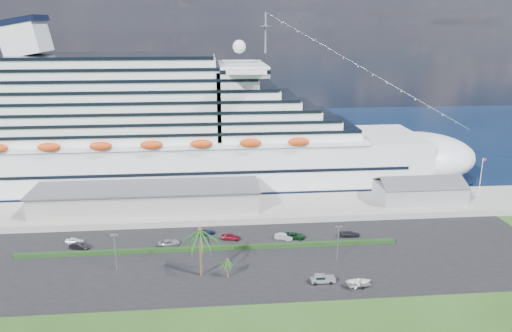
{
  "coord_description": "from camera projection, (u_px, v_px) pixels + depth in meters",
  "views": [
    {
      "loc": [
        -7.35,
        -90.5,
        51.04
      ],
      "look_at": [
        3.92,
        30.0,
        16.11
      ],
      "focal_mm": 35.0,
      "sensor_mm": 36.0,
      "label": 1
    }
  ],
  "objects": [
    {
      "name": "pickup_truck",
      "position": [
        322.0,
        279.0,
        101.0
      ],
      "size": [
        4.98,
        1.99,
        1.75
      ],
      "color": "black",
      "rests_on": "asphalt_lot"
    },
    {
      "name": "terminal_building",
      "position": [
        147.0,
        198.0,
        136.03
      ],
      "size": [
        61.0,
        15.0,
        6.3
      ],
      "color": "gray",
      "rests_on": "wharf"
    },
    {
      "name": "cruise_ship",
      "position": [
        165.0,
        136.0,
        156.05
      ],
      "size": [
        191.0,
        38.0,
        54.0
      ],
      "color": "silver",
      "rests_on": "ground"
    },
    {
      "name": "lamp_post_right",
      "position": [
        338.0,
        239.0,
        109.35
      ],
      "size": [
        1.6,
        0.35,
        8.27
      ],
      "color": "gray",
      "rests_on": "asphalt_lot"
    },
    {
      "name": "lamp_post_left",
      "position": [
        115.0,
        248.0,
        105.05
      ],
      "size": [
        1.6,
        0.35,
        8.27
      ],
      "color": "gray",
      "rests_on": "asphalt_lot"
    },
    {
      "name": "water",
      "position": [
        227.0,
        139.0,
        225.74
      ],
      "size": [
        420.0,
        160.0,
        0.02
      ],
      "primitive_type": "cube",
      "color": "black",
      "rests_on": "ground"
    },
    {
      "name": "parked_car_6",
      "position": [
        294.0,
        236.0,
        121.91
      ],
      "size": [
        5.77,
        3.59,
        1.49
      ],
      "primitive_type": "imported",
      "rotation": [
        0.0,
        0.0,
        1.35
      ],
      "color": "black",
      "rests_on": "asphalt_lot"
    },
    {
      "name": "boat_trailer",
      "position": [
        359.0,
        282.0,
        99.3
      ],
      "size": [
        6.1,
        4.4,
        1.7
      ],
      "color": "gray",
      "rests_on": "asphalt_lot"
    },
    {
      "name": "flagpole",
      "position": [
        481.0,
        177.0,
        143.63
      ],
      "size": [
        1.08,
        0.16,
        12.0
      ],
      "color": "silver",
      "rests_on": "wharf"
    },
    {
      "name": "hedge",
      "position": [
        211.0,
        248.0,
        115.82
      ],
      "size": [
        88.0,
        1.1,
        0.9
      ],
      "primitive_type": "cube",
      "color": "black",
      "rests_on": "asphalt_lot"
    },
    {
      "name": "wharf",
      "position": [
        239.0,
        209.0,
        139.4
      ],
      "size": [
        240.0,
        20.0,
        1.8
      ],
      "primitive_type": "cube",
      "color": "gray",
      "rests_on": "ground"
    },
    {
      "name": "parked_car_0",
      "position": [
        74.0,
        241.0,
        118.97
      ],
      "size": [
        4.56,
        2.64,
        1.46
      ],
      "primitive_type": "imported",
      "rotation": [
        0.0,
        0.0,
        1.34
      ],
      "color": "white",
      "rests_on": "asphalt_lot"
    },
    {
      "name": "parked_car_5",
      "position": [
        284.0,
        237.0,
        121.26
      ],
      "size": [
        4.69,
        3.2,
        1.46
      ],
      "primitive_type": "imported",
      "rotation": [
        0.0,
        0.0,
        1.16
      ],
      "color": "#ABACB2",
      "rests_on": "asphalt_lot"
    },
    {
      "name": "parked_car_3",
      "position": [
        206.0,
        232.0,
        124.05
      ],
      "size": [
        4.87,
        3.28,
        1.31
      ],
      "primitive_type": "imported",
      "rotation": [
        0.0,
        0.0,
        1.92
      ],
      "color": "#11193C",
      "rests_on": "asphalt_lot"
    },
    {
      "name": "palm_tall",
      "position": [
        200.0,
        235.0,
        101.77
      ],
      "size": [
        8.82,
        8.82,
        11.13
      ],
      "color": "#47301E",
      "rests_on": "ground"
    },
    {
      "name": "ground",
      "position": [
        251.0,
        283.0,
        101.39
      ],
      "size": [
        420.0,
        420.0,
        0.0
      ],
      "primitive_type": "plane",
      "color": "#234416",
      "rests_on": "ground"
    },
    {
      "name": "palm_short",
      "position": [
        228.0,
        262.0,
        102.36
      ],
      "size": [
        3.53,
        3.53,
        4.56
      ],
      "color": "#47301E",
      "rests_on": "ground"
    },
    {
      "name": "asphalt_lot",
      "position": [
        247.0,
        258.0,
        111.89
      ],
      "size": [
        140.0,
        38.0,
        0.12
      ],
      "primitive_type": "cube",
      "color": "black",
      "rests_on": "ground"
    },
    {
      "name": "parked_car_1",
      "position": [
        79.0,
        246.0,
        116.05
      ],
      "size": [
        4.9,
        3.42,
        1.53
      ],
      "primitive_type": "imported",
      "rotation": [
        0.0,
        0.0,
        1.14
      ],
      "color": "black",
      "rests_on": "asphalt_lot"
    },
    {
      "name": "port_shed",
      "position": [
        419.0,
        191.0,
        143.08
      ],
      "size": [
        24.0,
        12.31,
        7.37
      ],
      "color": "gray",
      "rests_on": "wharf"
    },
    {
      "name": "parked_car_2",
      "position": [
        169.0,
        243.0,
        117.9
      ],
      "size": [
        5.64,
        3.66,
        1.44
      ],
      "primitive_type": "imported",
      "rotation": [
        0.0,
        0.0,
        1.83
      ],
      "color": "gray",
      "rests_on": "asphalt_lot"
    },
    {
      "name": "parked_car_4",
      "position": [
        231.0,
        237.0,
        121.2
      ],
      "size": [
        4.91,
        2.88,
        1.57
      ],
      "primitive_type": "imported",
      "rotation": [
        0.0,
        0.0,
        1.34
      ],
      "color": "maroon",
      "rests_on": "asphalt_lot"
    },
    {
      "name": "parked_car_7",
      "position": [
        350.0,
        234.0,
        122.99
      ],
      "size": [
        5.14,
        2.32,
        1.46
      ],
      "primitive_type": "imported",
      "rotation": [
        0.0,
        0.0,
        1.63
      ],
      "color": "black",
      "rests_on": "asphalt_lot"
    }
  ]
}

